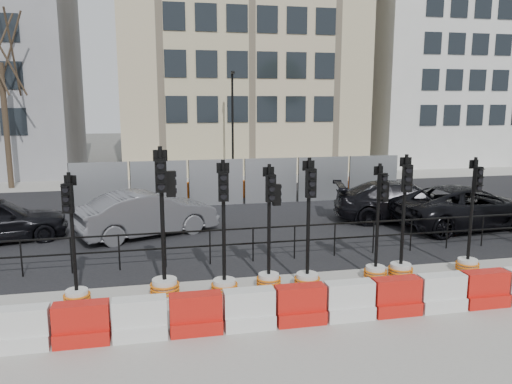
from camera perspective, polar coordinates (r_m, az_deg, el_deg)
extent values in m
plane|color=#51514C|center=(13.27, 5.87, -9.25)|extent=(120.00, 120.00, 0.00)
cube|color=gray|center=(10.66, 10.93, -14.40)|extent=(40.00, 6.00, 0.02)
cube|color=black|center=(19.79, -0.31, -2.55)|extent=(40.00, 14.00, 0.03)
cube|color=gray|center=(28.50, -3.95, 1.42)|extent=(40.00, 4.00, 0.02)
cube|color=#C1AC8D|center=(34.69, -2.16, 17.93)|extent=(15.00, 10.00, 18.00)
cube|color=silver|center=(39.96, 20.35, 14.87)|extent=(12.00, 9.00, 16.00)
cylinder|color=black|center=(14.07, -25.23, -6.93)|extent=(0.04, 0.04, 1.00)
cylinder|color=black|center=(13.83, -20.36, -6.86)|extent=(0.04, 0.04, 1.00)
cylinder|color=black|center=(13.70, -15.36, -6.74)|extent=(0.04, 0.04, 1.00)
cylinder|color=black|center=(13.67, -10.31, -6.56)|extent=(0.04, 0.04, 1.00)
cylinder|color=black|center=(13.75, -5.28, -6.34)|extent=(0.04, 0.04, 1.00)
cylinder|color=black|center=(13.93, -0.34, -6.07)|extent=(0.04, 0.04, 1.00)
cylinder|color=black|center=(14.21, 4.43, -5.77)|extent=(0.04, 0.04, 1.00)
cylinder|color=black|center=(14.58, 8.98, -5.45)|extent=(0.04, 0.04, 1.00)
cylinder|color=black|center=(15.04, 13.27, -5.11)|extent=(0.04, 0.04, 1.00)
cylinder|color=black|center=(15.58, 17.29, -4.76)|extent=(0.04, 0.04, 1.00)
cylinder|color=black|center=(16.19, 21.01, -4.43)|extent=(0.04, 0.04, 1.00)
cylinder|color=black|center=(16.87, 24.45, -4.10)|extent=(0.04, 0.04, 1.00)
cube|color=black|center=(14.08, 4.46, -3.89)|extent=(18.00, 0.04, 0.04)
cube|color=black|center=(14.20, 4.43, -5.58)|extent=(18.00, 0.04, 0.04)
cube|color=#96999F|center=(21.28, -17.48, 0.59)|extent=(2.30, 0.05, 2.00)
cylinder|color=black|center=(21.42, -20.54, 0.47)|extent=(0.05, 0.05, 2.00)
cube|color=#96999F|center=(21.17, -11.01, 0.83)|extent=(2.30, 0.05, 2.00)
cylinder|color=black|center=(21.19, -14.11, 0.71)|extent=(0.05, 0.05, 2.00)
cube|color=#96999F|center=(21.34, -4.55, 1.06)|extent=(2.30, 0.05, 2.00)
cylinder|color=black|center=(21.23, -7.63, 0.95)|extent=(0.05, 0.05, 2.00)
cube|color=#96999F|center=(21.77, 1.72, 1.28)|extent=(2.30, 0.05, 2.00)
cylinder|color=black|center=(21.53, -1.25, 1.18)|extent=(0.05, 0.05, 2.00)
cube|color=#96999F|center=(22.45, 7.69, 1.47)|extent=(2.30, 0.05, 2.00)
cylinder|color=black|center=(22.10, 4.88, 1.38)|extent=(0.05, 0.05, 2.00)
cube|color=#96999F|center=(23.36, 13.25, 1.63)|extent=(2.30, 0.05, 2.00)
cylinder|color=black|center=(22.90, 10.64, 1.56)|extent=(0.05, 0.05, 2.00)
cube|color=#CD6D0D|center=(22.75, -12.03, -0.08)|extent=(1.00, 0.40, 0.80)
cube|color=#CD6D0D|center=(22.83, -7.01, 0.10)|extent=(1.00, 0.40, 0.80)
cube|color=#CD6D0D|center=(23.08, -2.06, 0.29)|extent=(1.00, 0.40, 0.80)
cube|color=#CD6D0D|center=(23.50, 2.75, 0.46)|extent=(1.00, 0.40, 0.80)
cube|color=#CD6D0D|center=(24.08, 7.36, 0.63)|extent=(1.00, 0.40, 0.80)
cube|color=#CD6D0D|center=(24.80, 11.73, 0.78)|extent=(1.00, 0.40, 0.80)
cylinder|color=black|center=(27.28, -2.69, 7.34)|extent=(0.12, 0.12, 6.00)
cube|color=black|center=(27.03, -2.65, 13.47)|extent=(0.12, 0.50, 0.12)
cylinder|color=#473828|center=(28.33, -26.66, 6.68)|extent=(0.28, 0.28, 6.30)
cube|color=silver|center=(10.34, -25.19, -15.22)|extent=(1.00, 0.50, 0.30)
cube|color=silver|center=(10.18, -25.36, -13.18)|extent=(1.00, 0.35, 0.50)
cube|color=red|center=(10.15, -19.20, -15.29)|extent=(1.00, 0.50, 0.30)
cube|color=red|center=(9.98, -19.34, -13.21)|extent=(1.00, 0.35, 0.50)
cube|color=silver|center=(10.06, -13.05, -15.19)|extent=(1.00, 0.50, 0.30)
cube|color=silver|center=(9.89, -13.15, -13.10)|extent=(1.00, 0.35, 0.50)
cube|color=red|center=(10.08, -6.87, -14.93)|extent=(1.00, 0.50, 0.30)
cube|color=red|center=(9.92, -6.92, -12.84)|extent=(1.00, 0.35, 0.50)
cube|color=silver|center=(10.21, -0.79, -14.51)|extent=(1.00, 0.50, 0.30)
cube|color=silver|center=(10.05, -0.80, -12.44)|extent=(1.00, 0.35, 0.50)
cube|color=red|center=(10.44, 5.04, -13.96)|extent=(1.00, 0.50, 0.30)
cube|color=red|center=(10.29, 5.08, -11.92)|extent=(1.00, 0.35, 0.50)
cube|color=silver|center=(10.78, 10.54, -13.30)|extent=(1.00, 0.50, 0.30)
cube|color=silver|center=(10.62, 10.61, -11.33)|extent=(1.00, 0.35, 0.50)
cube|color=red|center=(11.20, 15.64, -12.59)|extent=(1.00, 0.50, 0.30)
cube|color=red|center=(11.05, 15.74, -10.68)|extent=(1.00, 0.35, 0.50)
cube|color=silver|center=(11.70, 20.31, -11.85)|extent=(1.00, 0.50, 0.30)
cube|color=silver|center=(11.56, 20.43, -10.01)|extent=(1.00, 0.35, 0.50)
cube|color=red|center=(12.27, 24.54, -11.10)|extent=(1.00, 0.50, 0.30)
cube|color=red|center=(12.13, 24.69, -9.34)|extent=(1.00, 0.35, 0.50)
cylinder|color=beige|center=(11.89, -19.78, -11.29)|extent=(0.49, 0.49, 0.36)
torus|color=#CF5F0B|center=(11.91, -19.75, -11.61)|extent=(0.59, 0.59, 0.05)
torus|color=#CF5F0B|center=(11.89, -19.78, -11.29)|extent=(0.59, 0.59, 0.05)
torus|color=#CF5F0B|center=(11.86, -19.80, -10.97)|extent=(0.59, 0.59, 0.05)
cylinder|color=black|center=(11.45, -20.22, -4.56)|extent=(0.08, 0.08, 2.70)
cube|color=black|center=(11.18, -20.72, -0.69)|extent=(0.24, 0.19, 0.63)
cylinder|color=black|center=(11.16, -20.82, -1.75)|extent=(0.14, 0.08, 0.14)
cylinder|color=black|center=(11.12, -20.89, -0.76)|extent=(0.14, 0.08, 0.14)
cylinder|color=black|center=(11.09, -20.95, 0.25)|extent=(0.14, 0.08, 0.14)
cube|color=black|center=(11.27, -20.47, 1.27)|extent=(0.26, 0.11, 0.22)
cylinder|color=beige|center=(11.87, -10.38, -10.71)|extent=(0.57, 0.57, 0.42)
torus|color=#CF5F0B|center=(11.90, -10.37, -11.09)|extent=(0.68, 0.68, 0.05)
torus|color=#CF5F0B|center=(11.87, -10.38, -10.71)|extent=(0.68, 0.68, 0.05)
torus|color=#CF5F0B|center=(11.84, -10.40, -10.33)|extent=(0.68, 0.68, 0.05)
cylinder|color=black|center=(11.38, -10.66, -2.77)|extent=(0.09, 0.09, 3.15)
cube|color=black|center=(11.08, -10.82, 1.85)|extent=(0.26, 0.15, 0.74)
cylinder|color=black|center=(11.03, -10.78, 0.60)|extent=(0.16, 0.06, 0.16)
cylinder|color=black|center=(10.99, -10.82, 1.79)|extent=(0.16, 0.06, 0.16)
cylinder|color=black|center=(10.96, -10.86, 2.98)|extent=(0.16, 0.06, 0.16)
cube|color=black|center=(11.21, -10.89, 4.12)|extent=(0.32, 0.04, 0.25)
cube|color=black|center=(11.23, -9.71, 0.92)|extent=(0.21, 0.14, 0.58)
cylinder|color=beige|center=(11.77, -3.63, -10.82)|extent=(0.52, 0.52, 0.38)
torus|color=#CF5F0B|center=(11.80, -3.62, -11.17)|extent=(0.62, 0.62, 0.05)
torus|color=#CF5F0B|center=(11.77, -3.63, -10.82)|extent=(0.62, 0.62, 0.05)
torus|color=#CF5F0B|center=(11.75, -3.63, -10.47)|extent=(0.62, 0.62, 0.05)
cylinder|color=black|center=(11.31, -3.72, -3.55)|extent=(0.09, 0.09, 2.88)
cube|color=black|center=(11.02, -3.75, 0.66)|extent=(0.24, 0.16, 0.67)
cylinder|color=black|center=(10.98, -3.72, -0.49)|extent=(0.15, 0.06, 0.14)
cylinder|color=black|center=(10.94, -3.73, 0.60)|extent=(0.15, 0.06, 0.14)
cylinder|color=black|center=(10.91, -3.74, 1.69)|extent=(0.15, 0.06, 0.14)
cube|color=black|center=(11.13, -3.80, 2.76)|extent=(0.29, 0.06, 0.23)
cylinder|color=beige|center=(12.17, 1.46, -10.13)|extent=(0.49, 0.49, 0.37)
torus|color=#CF5F0B|center=(12.19, 1.46, -10.46)|extent=(0.59, 0.59, 0.05)
torus|color=#CF5F0B|center=(12.17, 1.46, -10.13)|extent=(0.59, 0.59, 0.05)
torus|color=#CF5F0B|center=(12.14, 1.46, -9.81)|extent=(0.59, 0.59, 0.05)
cylinder|color=black|center=(11.73, 1.50, -3.44)|extent=(0.08, 0.08, 2.74)
cube|color=black|center=(11.46, 1.69, 0.43)|extent=(0.23, 0.15, 0.64)
cylinder|color=black|center=(11.43, 1.81, -0.63)|extent=(0.14, 0.06, 0.14)
cylinder|color=black|center=(11.40, 1.82, 0.37)|extent=(0.14, 0.06, 0.14)
cylinder|color=black|center=(11.36, 1.82, 1.36)|extent=(0.14, 0.06, 0.14)
cube|color=black|center=(11.56, 1.43, 2.34)|extent=(0.28, 0.05, 0.22)
cube|color=black|center=(11.66, 2.36, -0.32)|extent=(0.19, 0.14, 0.50)
cylinder|color=beige|center=(12.19, 5.86, -10.10)|extent=(0.52, 0.52, 0.38)
torus|color=#CF5F0B|center=(12.22, 5.86, -10.44)|extent=(0.62, 0.62, 0.05)
torus|color=#CF5F0B|center=(12.19, 5.86, -10.10)|extent=(0.62, 0.62, 0.05)
torus|color=#CF5F0B|center=(12.16, 5.87, -9.76)|extent=(0.62, 0.62, 0.05)
cylinder|color=black|center=(11.74, 6.00, -3.06)|extent=(0.09, 0.09, 2.88)
cube|color=black|center=(11.47, 6.29, 1.01)|extent=(0.24, 0.15, 0.67)
cylinder|color=black|center=(11.43, 6.41, -0.09)|extent=(0.15, 0.06, 0.14)
cylinder|color=black|center=(11.40, 6.43, 0.95)|extent=(0.15, 0.06, 0.14)
cylinder|color=black|center=(11.36, 6.45, 2.00)|extent=(0.15, 0.06, 0.14)
cube|color=black|center=(11.57, 6.01, 3.03)|extent=(0.29, 0.05, 0.23)
cylinder|color=beige|center=(13.05, 13.47, -9.00)|extent=(0.48, 0.48, 0.36)
torus|color=#CF5F0B|center=(13.07, 13.46, -9.30)|extent=(0.58, 0.58, 0.04)
torus|color=#CF5F0B|center=(13.05, 13.47, -9.00)|extent=(0.58, 0.58, 0.04)
torus|color=#CF5F0B|center=(13.02, 13.48, -8.70)|extent=(0.58, 0.58, 0.04)
cylinder|color=black|center=(12.65, 13.74, -2.86)|extent=(0.08, 0.08, 2.69)
cube|color=black|center=(12.42, 14.23, 0.67)|extent=(0.24, 0.18, 0.63)
cylinder|color=black|center=(12.40, 14.40, -0.28)|extent=(0.14, 0.08, 0.13)
cylinder|color=black|center=(12.36, 14.45, 0.62)|extent=(0.14, 0.08, 0.13)
cylinder|color=black|center=(12.33, 14.49, 1.52)|extent=(0.14, 0.08, 0.13)
cube|color=black|center=(12.48, 13.81, 2.40)|extent=(0.27, 0.10, 0.22)
cube|color=black|center=(12.64, 14.48, 0.00)|extent=(0.20, 0.16, 0.49)
cylinder|color=beige|center=(13.33, 16.18, -8.65)|extent=(0.52, 0.52, 0.38)
torus|color=#CF5F0B|center=(13.36, 16.16, -8.97)|extent=(0.62, 0.62, 0.05)
torus|color=#CF5F0B|center=(13.33, 16.18, -8.65)|extent=(0.62, 0.62, 0.05)
torus|color=#CF5F0B|center=(13.31, 16.20, -8.34)|extent=(0.62, 0.62, 0.05)
cylinder|color=black|center=(12.92, 16.52, -2.20)|extent=(0.09, 0.09, 2.88)
cube|color=black|center=(12.66, 16.89, 1.50)|extent=(0.25, 0.17, 0.67)
cylinder|color=black|center=(12.62, 16.96, 0.50)|extent=(0.15, 0.07, 0.14)
cylinder|color=black|center=(12.59, 17.01, 1.44)|extent=(0.15, 0.07, 0.14)
cylinder|color=black|center=(12.56, 17.06, 2.40)|extent=(0.15, 0.07, 0.14)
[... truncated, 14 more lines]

